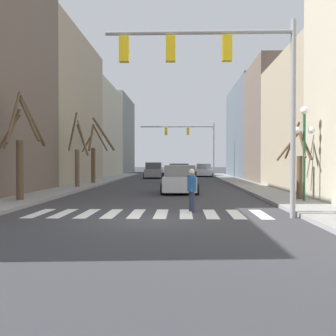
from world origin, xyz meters
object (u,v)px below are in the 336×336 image
at_px(pedestrian_on_right_sidewalk, 192,186).
at_px(street_tree_left_near, 78,156).
at_px(street_lamp_right_corner, 304,134).
at_px(car_parked_left_mid, 179,174).
at_px(street_tree_right_near, 299,165).
at_px(car_parked_left_near, 203,170).
at_px(traffic_signal_far, 191,137).
at_px(street_tree_right_far, 95,152).
at_px(street_tree_left_far, 21,148).
at_px(traffic_signal_near, 225,72).
at_px(car_driving_toward_lane, 154,171).
at_px(car_parked_right_mid, 180,180).

distance_m(pedestrian_on_right_sidewalk, street_tree_left_near, 14.65).
height_order(street_lamp_right_corner, car_parked_left_mid, street_lamp_right_corner).
bearing_deg(street_tree_right_near, car_parked_left_near, 94.88).
height_order(traffic_signal_far, pedestrian_on_right_sidewalk, traffic_signal_far).
height_order(street_tree_right_far, street_tree_left_far, street_tree_right_far).
bearing_deg(traffic_signal_near, traffic_signal_far, 90.52).
relative_size(traffic_signal_far, car_driving_toward_lane, 2.02).
bearing_deg(traffic_signal_near, car_parked_left_near, 87.91).
height_order(traffic_signal_near, pedestrian_on_right_sidewalk, traffic_signal_near).
relative_size(traffic_signal_far, pedestrian_on_right_sidewalk, 5.30).
xyz_separation_m(car_parked_left_mid, street_tree_right_far, (-6.91, -3.05, 1.85)).
bearing_deg(street_tree_left_near, traffic_signal_far, 65.82).
height_order(car_parked_right_mid, car_driving_toward_lane, car_driving_toward_lane).
xyz_separation_m(car_parked_left_near, street_tree_left_near, (-10.07, -23.03, 1.53)).
xyz_separation_m(traffic_signal_near, pedestrian_on_right_sidewalk, (-1.07, 1.50, -3.96)).
relative_size(car_parked_left_mid, street_tree_right_near, 1.24).
distance_m(car_parked_right_mid, street_tree_right_far, 10.98).
xyz_separation_m(traffic_signal_far, car_parked_left_mid, (-1.36, -10.91, -3.93)).
bearing_deg(car_parked_left_mid, street_tree_left_far, 157.40).
bearing_deg(car_parked_left_near, street_lamp_right_corner, -175.27).
xyz_separation_m(traffic_signal_far, street_lamp_right_corner, (4.33, -28.28, -1.59)).
xyz_separation_m(traffic_signal_far, pedestrian_on_right_sidewalk, (-0.77, -31.19, -3.77)).
height_order(traffic_signal_far, car_parked_left_mid, traffic_signal_far).
bearing_deg(traffic_signal_far, traffic_signal_near, -89.48).
xyz_separation_m(street_tree_right_far, street_tree_left_far, (-0.27, -14.21, -0.11)).
bearing_deg(street_tree_right_near, car_parked_right_mid, 137.02).
bearing_deg(car_driving_toward_lane, car_parked_left_near, 133.39).
bearing_deg(street_tree_right_far, street_tree_left_near, -91.82).
bearing_deg(street_tree_left_near, traffic_signal_near, -57.93).
bearing_deg(car_driving_toward_lane, street_lamp_right_corner, 17.79).
relative_size(pedestrian_on_right_sidewalk, street_tree_left_far, 0.33).
relative_size(traffic_signal_near, street_tree_right_far, 1.23).
bearing_deg(street_lamp_right_corner, street_tree_left_far, 179.54).
bearing_deg(street_lamp_right_corner, car_driving_toward_lane, 107.79).
bearing_deg(car_driving_toward_lane, street_tree_right_far, -17.50).
xyz_separation_m(pedestrian_on_right_sidewalk, street_tree_right_far, (-7.51, 17.23, 1.69)).
bearing_deg(traffic_signal_far, street_tree_right_near, -81.00).
xyz_separation_m(car_driving_toward_lane, street_tree_right_near, (8.65, -26.06, 0.91)).
relative_size(car_parked_left_mid, car_parked_left_near, 0.94).
bearing_deg(traffic_signal_near, car_driving_toward_lane, 98.35).
height_order(traffic_signal_near, traffic_signal_far, traffic_signal_near).
height_order(traffic_signal_far, street_tree_left_near, traffic_signal_far).
bearing_deg(traffic_signal_far, car_driving_toward_lane, -162.39).
relative_size(car_driving_toward_lane, street_tree_left_far, 0.86).
relative_size(street_lamp_right_corner, car_parked_left_mid, 0.94).
distance_m(car_parked_left_mid, car_parked_left_near, 15.46).
bearing_deg(street_tree_right_near, car_parked_left_mid, 109.06).
height_order(car_driving_toward_lane, street_tree_right_far, street_tree_right_far).
bearing_deg(street_tree_right_far, pedestrian_on_right_sidewalk, -66.46).
bearing_deg(street_tree_right_near, traffic_signal_far, 99.00).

